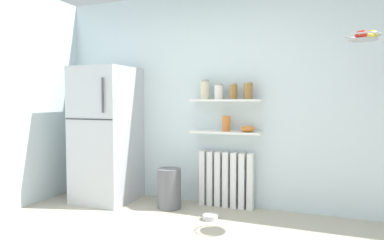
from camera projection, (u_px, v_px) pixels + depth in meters
back_wall at (227, 98)px, 4.24m from camera, size 7.04×0.10×2.60m
refrigerator at (107, 134)px, 4.42m from camera, size 0.68×0.75×1.68m
radiator at (226, 179)px, 4.16m from camera, size 0.65×0.12×0.66m
wall_shelf_lower at (226, 132)px, 4.10m from camera, size 0.84×0.22×0.02m
wall_shelf_upper at (226, 100)px, 4.08m from camera, size 0.84×0.22×0.02m
storage_jar_0 at (205, 90)px, 4.17m from camera, size 0.11×0.11×0.23m
storage_jar_1 at (219, 92)px, 4.10m from camera, size 0.11×0.11×0.18m
storage_jar_2 at (233, 91)px, 4.04m from camera, size 0.09×0.09×0.19m
storage_jar_3 at (248, 91)px, 3.97m from camera, size 0.10×0.10×0.20m
vase at (226, 124)px, 4.09m from camera, size 0.10×0.10×0.18m
shelf_bowl at (248, 129)px, 4.00m from camera, size 0.17×0.17×0.08m
trash_bin at (169, 188)px, 4.11m from camera, size 0.28×0.28×0.47m
pet_food_bowl at (210, 217)px, 3.72m from camera, size 0.17×0.17×0.05m
hanging_fruit_basket at (364, 36)px, 3.16m from camera, size 0.30×0.30×0.09m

